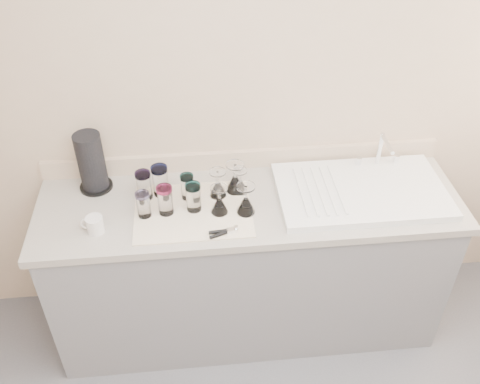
{
  "coord_description": "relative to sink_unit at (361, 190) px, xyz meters",
  "views": [
    {
      "loc": [
        -0.25,
        -0.78,
        2.55
      ],
      "look_at": [
        -0.05,
        1.15,
        1.0
      ],
      "focal_mm": 40.0,
      "sensor_mm": 36.0,
      "label": 1
    }
  ],
  "objects": [
    {
      "name": "tumbler_magenta",
      "position": [
        -1.05,
        -0.07,
        0.05
      ],
      "size": [
        0.07,
        0.07,
        0.13
      ],
      "color": "white",
      "rests_on": "dish_towel"
    },
    {
      "name": "dish_towel",
      "position": [
        -0.83,
        -0.05,
        -0.02
      ],
      "size": [
        0.55,
        0.42,
        0.01
      ],
      "primitive_type": "cube",
      "color": "white",
      "rests_on": "counter_unit"
    },
    {
      "name": "goblet_front_left",
      "position": [
        -0.7,
        -0.08,
        0.04
      ],
      "size": [
        0.08,
        0.08,
        0.14
      ],
      "color": "white",
      "rests_on": "dish_towel"
    },
    {
      "name": "white_mug",
      "position": [
        -1.27,
        -0.14,
        0.02
      ],
      "size": [
        0.12,
        0.09,
        0.08
      ],
      "color": "silver",
      "rests_on": "counter_unit"
    },
    {
      "name": "goblet_extra",
      "position": [
        -0.62,
        0.08,
        0.04
      ],
      "size": [
        0.09,
        0.09,
        0.16
      ],
      "color": "white",
      "rests_on": "dish_towel"
    },
    {
      "name": "goblet_back_right",
      "position": [
        -0.59,
        0.07,
        0.03
      ],
      "size": [
        0.07,
        0.07,
        0.13
      ],
      "color": "white",
      "rests_on": "dish_towel"
    },
    {
      "name": "goblet_front_right",
      "position": [
        -0.58,
        -0.09,
        0.04
      ],
      "size": [
        0.09,
        0.09,
        0.16
      ],
      "color": "white",
      "rests_on": "dish_towel"
    },
    {
      "name": "room_envelope",
      "position": [
        -0.55,
        -1.2,
        0.64
      ],
      "size": [
        3.54,
        3.5,
        2.52
      ],
      "color": "#535358",
      "rests_on": "ground"
    },
    {
      "name": "tumbler_lavender",
      "position": [
        -0.82,
        -0.04,
        0.06
      ],
      "size": [
        0.07,
        0.07,
        0.14
      ],
      "color": "white",
      "rests_on": "dish_towel"
    },
    {
      "name": "tumbler_purple",
      "position": [
        -0.85,
        0.05,
        0.05
      ],
      "size": [
        0.07,
        0.07,
        0.13
      ],
      "color": "white",
      "rests_on": "dish_towel"
    },
    {
      "name": "counter_unit",
      "position": [
        -0.55,
        -0.0,
        -0.47
      ],
      "size": [
        2.06,
        0.62,
        0.9
      ],
      "color": "slate",
      "rests_on": "ground"
    },
    {
      "name": "tumbler_blue",
      "position": [
        -0.95,
        -0.05,
        0.06
      ],
      "size": [
        0.07,
        0.07,
        0.15
      ],
      "color": "white",
      "rests_on": "dish_towel"
    },
    {
      "name": "tumbler_teal",
      "position": [
        -1.05,
        0.07,
        0.06
      ],
      "size": [
        0.07,
        0.07,
        0.15
      ],
      "color": "white",
      "rests_on": "dish_towel"
    },
    {
      "name": "tumbler_cyan",
      "position": [
        -0.98,
        0.09,
        0.07
      ],
      "size": [
        0.08,
        0.08,
        0.16
      ],
      "color": "white",
      "rests_on": "dish_towel"
    },
    {
      "name": "paper_towel_roll",
      "position": [
        -1.3,
        0.18,
        0.13
      ],
      "size": [
        0.16,
        0.16,
        0.31
      ],
      "color": "black",
      "rests_on": "counter_unit"
    },
    {
      "name": "goblet_back_left",
      "position": [
        -0.7,
        0.05,
        0.04
      ],
      "size": [
        0.08,
        0.08,
        0.14
      ],
      "color": "white",
      "rests_on": "dish_towel"
    },
    {
      "name": "sink_unit",
      "position": [
        0.0,
        0.0,
        0.0
      ],
      "size": [
        0.82,
        0.5,
        0.22
      ],
      "color": "white",
      "rests_on": "counter_unit"
    },
    {
      "name": "can_opener",
      "position": [
        -0.7,
        -0.23,
        -0.0
      ],
      "size": [
        0.13,
        0.07,
        0.02
      ],
      "color": "silver",
      "rests_on": "dish_towel"
    }
  ]
}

